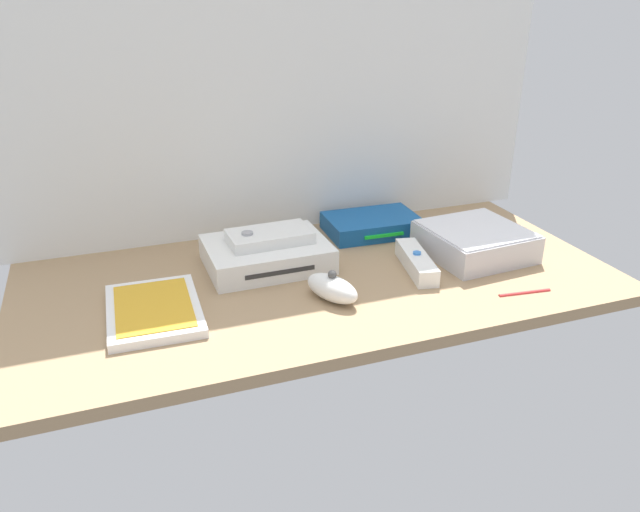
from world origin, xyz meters
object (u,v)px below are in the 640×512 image
(game_case, at_px, (154,310))
(stylus_pen, at_px, (525,291))
(game_console, at_px, (267,254))
(remote_nunchuk, at_px, (332,288))
(remote_classic_pad, at_px, (270,236))
(mini_computer, at_px, (475,241))
(remote_wand, at_px, (416,262))
(network_router, at_px, (372,224))

(game_case, relative_size, stylus_pen, 2.16)
(game_console, xyz_separation_m, game_case, (-0.21, -0.11, -0.01))
(remote_nunchuk, relative_size, remote_classic_pad, 0.74)
(mini_computer, distance_m, remote_wand, 0.13)
(mini_computer, relative_size, remote_classic_pad, 1.24)
(mini_computer, height_order, remote_nunchuk, mini_computer)
(mini_computer, xyz_separation_m, game_case, (-0.58, -0.03, -0.02))
(game_console, bearing_deg, game_case, -152.54)
(remote_nunchuk, bearing_deg, remote_classic_pad, 83.16)
(game_case, relative_size, remote_wand, 1.28)
(mini_computer, distance_m, remote_nunchuk, 0.32)
(mini_computer, relative_size, game_case, 0.94)
(game_console, xyz_separation_m, remote_wand, (0.24, -0.11, -0.01))
(stylus_pen, bearing_deg, game_console, 145.85)
(game_case, height_order, stylus_pen, game_case)
(remote_nunchuk, bearing_deg, game_console, 85.54)
(network_router, height_order, remote_wand, same)
(remote_wand, bearing_deg, game_console, 167.45)
(network_router, bearing_deg, stylus_pen, -67.42)
(remote_classic_pad, height_order, stylus_pen, remote_classic_pad)
(remote_wand, relative_size, stylus_pen, 1.69)
(remote_classic_pad, bearing_deg, remote_wand, -27.04)
(game_console, xyz_separation_m, remote_classic_pad, (0.01, 0.00, 0.03))
(mini_computer, relative_size, stylus_pen, 2.02)
(game_case, bearing_deg, remote_nunchuk, -8.28)
(game_case, bearing_deg, stylus_pen, -11.51)
(mini_computer, bearing_deg, stylus_pen, -92.87)
(game_console, bearing_deg, remote_wand, -24.56)
(remote_wand, bearing_deg, remote_nunchuk, -152.02)
(game_case, bearing_deg, mini_computer, 4.51)
(remote_nunchuk, bearing_deg, stylus_pen, -41.89)
(remote_nunchuk, xyz_separation_m, remote_classic_pad, (-0.06, 0.16, 0.03))
(game_console, xyz_separation_m, mini_computer, (0.37, -0.08, 0.00))
(network_router, bearing_deg, remote_nunchuk, -124.53)
(remote_wand, relative_size, remote_nunchuk, 1.39)
(game_console, xyz_separation_m, remote_nunchuk, (0.06, -0.16, -0.00))
(remote_wand, xyz_separation_m, stylus_pen, (0.12, -0.14, -0.01))
(game_console, bearing_deg, network_router, 18.02)
(remote_nunchuk, distance_m, remote_classic_pad, 0.17)
(game_case, xyz_separation_m, network_router, (0.45, 0.19, 0.01))
(mini_computer, xyz_separation_m, network_router, (-0.13, 0.16, -0.01))
(game_console, xyz_separation_m, stylus_pen, (0.36, -0.25, -0.02))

